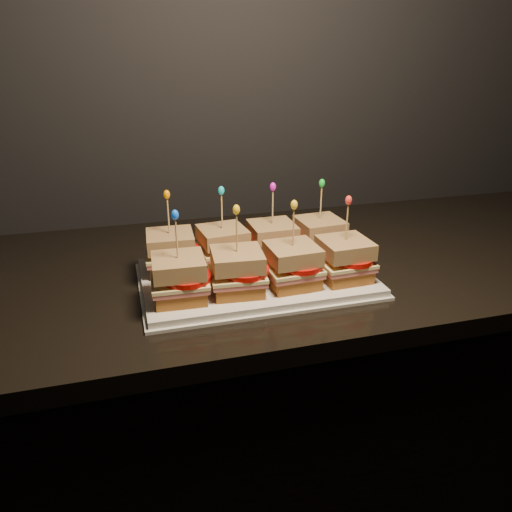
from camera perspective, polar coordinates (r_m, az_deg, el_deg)
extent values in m
cube|color=black|center=(1.25, -8.17, 22.30)|extent=(4.00, 0.04, 2.70)
cube|color=black|center=(1.33, 2.45, -20.08)|extent=(2.23, 0.61, 0.91)
cube|color=black|center=(1.07, 2.88, -1.25)|extent=(2.27, 0.65, 0.04)
cube|color=white|center=(0.95, 0.00, -2.55)|extent=(0.42, 0.26, 0.02)
cube|color=white|center=(0.95, 0.00, -2.88)|extent=(0.44, 0.27, 0.01)
cube|color=brown|center=(0.97, -9.60, -0.96)|extent=(0.09, 0.09, 0.02)
cube|color=#BB5E55|center=(0.97, -9.66, -0.11)|extent=(0.10, 0.09, 0.01)
cube|color=#EFDE90|center=(0.96, -9.69, 0.28)|extent=(0.10, 0.10, 0.01)
cylinder|color=red|center=(0.96, -8.96, 0.63)|extent=(0.08, 0.08, 0.01)
cube|color=#69340D|center=(0.95, -9.79, 1.75)|extent=(0.09, 0.09, 0.03)
cylinder|color=tan|center=(0.94, -9.98, 4.29)|extent=(0.00, 0.00, 0.09)
ellipsoid|color=orange|center=(0.93, -10.17, 6.93)|extent=(0.01, 0.01, 0.02)
cube|color=brown|center=(0.99, -3.77, -0.33)|extent=(0.09, 0.09, 0.02)
cube|color=#BB5E55|center=(0.98, -3.80, 0.51)|extent=(0.10, 0.10, 0.01)
cube|color=#EFDE90|center=(0.98, -3.81, 0.89)|extent=(0.10, 0.10, 0.01)
cylinder|color=red|center=(0.97, -3.05, 1.24)|extent=(0.08, 0.08, 0.01)
cube|color=#69340D|center=(0.97, -3.85, 2.35)|extent=(0.09, 0.09, 0.03)
cylinder|color=tan|center=(0.95, -3.92, 4.87)|extent=(0.00, 0.00, 0.09)
ellipsoid|color=#15B3BD|center=(0.94, -3.99, 7.48)|extent=(0.01, 0.01, 0.02)
cube|color=brown|center=(1.01, 1.84, 0.27)|extent=(0.09, 0.09, 0.02)
cube|color=#BB5E55|center=(1.00, 1.85, 1.10)|extent=(0.09, 0.09, 0.01)
cube|color=#EFDE90|center=(1.00, 1.86, 1.47)|extent=(0.10, 0.09, 0.01)
cylinder|color=red|center=(1.00, 2.63, 1.82)|extent=(0.08, 0.08, 0.01)
cube|color=#69340D|center=(0.99, 1.88, 2.91)|extent=(0.09, 0.09, 0.03)
cylinder|color=tan|center=(0.98, 1.91, 5.37)|extent=(0.00, 0.00, 0.09)
ellipsoid|color=#D716C0|center=(0.96, 1.95, 7.92)|extent=(0.01, 0.01, 0.02)
cube|color=brown|center=(1.04, 7.16, 0.84)|extent=(0.09, 0.09, 0.02)
cube|color=#BB5E55|center=(1.04, 7.20, 1.65)|extent=(0.10, 0.10, 0.01)
cube|color=#EFDE90|center=(1.03, 7.22, 2.01)|extent=(0.10, 0.10, 0.01)
cylinder|color=red|center=(1.03, 7.98, 2.35)|extent=(0.08, 0.08, 0.01)
cube|color=#69340D|center=(1.02, 7.29, 3.40)|extent=(0.09, 0.09, 0.03)
cylinder|color=tan|center=(1.01, 7.42, 5.79)|extent=(0.00, 0.00, 0.09)
ellipsoid|color=green|center=(1.00, 7.55, 8.26)|extent=(0.01, 0.01, 0.02)
cube|color=brown|center=(0.86, -8.67, -4.11)|extent=(0.09, 0.09, 0.02)
cube|color=#BB5E55|center=(0.86, -8.73, -3.17)|extent=(0.10, 0.09, 0.01)
cube|color=#EFDE90|center=(0.85, -8.76, -2.75)|extent=(0.10, 0.10, 0.01)
cylinder|color=red|center=(0.85, -7.93, -2.38)|extent=(0.08, 0.08, 0.01)
cube|color=#69340D|center=(0.84, -8.87, -1.12)|extent=(0.09, 0.09, 0.03)
cylinder|color=tan|center=(0.82, -9.05, 1.72)|extent=(0.00, 0.00, 0.09)
ellipsoid|color=blue|center=(0.81, -9.25, 4.68)|extent=(0.01, 0.01, 0.02)
cube|color=brown|center=(0.88, -2.12, -3.35)|extent=(0.09, 0.09, 0.02)
cube|color=#BB5E55|center=(0.87, -2.14, -2.42)|extent=(0.10, 0.10, 0.01)
cube|color=#EFDE90|center=(0.87, -2.14, -2.01)|extent=(0.10, 0.10, 0.01)
cylinder|color=red|center=(0.86, -1.28, -1.63)|extent=(0.08, 0.08, 0.01)
cube|color=#69340D|center=(0.86, -2.17, -0.39)|extent=(0.09, 0.09, 0.03)
cylinder|color=tan|center=(0.84, -2.21, 2.40)|extent=(0.00, 0.00, 0.09)
ellipsoid|color=yellow|center=(0.83, -2.26, 5.33)|extent=(0.01, 0.01, 0.02)
cube|color=brown|center=(0.90, 4.12, -2.59)|extent=(0.09, 0.09, 0.02)
cube|color=#BB5E55|center=(0.90, 4.15, -1.68)|extent=(0.10, 0.09, 0.01)
cube|color=#EFDE90|center=(0.89, 4.16, -1.27)|extent=(0.10, 0.10, 0.01)
cylinder|color=red|center=(0.89, 5.03, -0.90)|extent=(0.08, 0.08, 0.01)
cube|color=#69340D|center=(0.88, 4.21, 0.30)|extent=(0.09, 0.09, 0.03)
cylinder|color=tan|center=(0.87, 4.29, 3.02)|extent=(0.00, 0.00, 0.09)
ellipsoid|color=yellow|center=(0.85, 4.38, 5.87)|extent=(0.01, 0.01, 0.02)
cube|color=brown|center=(0.94, 9.94, -1.84)|extent=(0.09, 0.09, 0.02)
cube|color=#BB5E55|center=(0.93, 10.00, -0.97)|extent=(0.10, 0.09, 0.01)
cube|color=#EFDE90|center=(0.93, 10.03, -0.57)|extent=(0.10, 0.10, 0.01)
cylinder|color=red|center=(0.93, 10.89, -0.21)|extent=(0.08, 0.08, 0.01)
cube|color=#69340D|center=(0.92, 10.14, 0.95)|extent=(0.09, 0.09, 0.03)
cylinder|color=tan|center=(0.91, 10.34, 3.57)|extent=(0.00, 0.00, 0.09)
ellipsoid|color=red|center=(0.89, 10.54, 6.29)|extent=(0.01, 0.01, 0.02)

